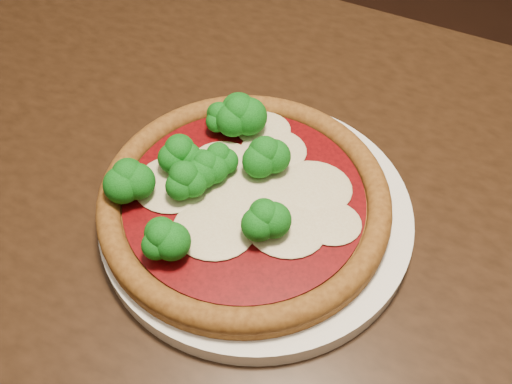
# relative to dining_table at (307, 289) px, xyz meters

# --- Properties ---
(dining_table) EXTENTS (1.31, 1.00, 0.75)m
(dining_table) POSITION_rel_dining_table_xyz_m (0.00, 0.00, 0.00)
(dining_table) COLOR black
(dining_table) RESTS_ON floor
(plate) EXTENTS (0.28, 0.28, 0.02)m
(plate) POSITION_rel_dining_table_xyz_m (-0.06, 0.00, 0.12)
(plate) COLOR white
(plate) RESTS_ON dining_table
(pizza) EXTENTS (0.26, 0.26, 0.06)m
(pizza) POSITION_rel_dining_table_xyz_m (-0.07, 0.01, 0.14)
(pizza) COLOR brown
(pizza) RESTS_ON plate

